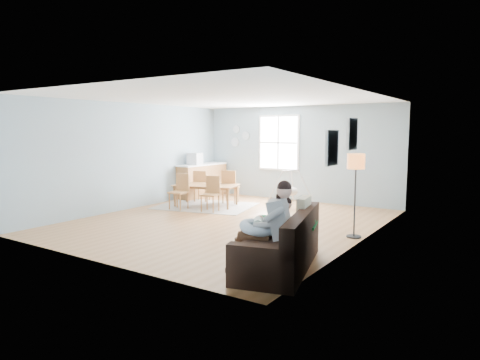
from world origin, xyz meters
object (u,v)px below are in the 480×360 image
Objects in this scene: father at (269,224)px; counter at (202,180)px; storage_cube at (278,246)px; sofa at (282,248)px; dining_table at (206,195)px; floor_lamp at (356,168)px; toddler at (280,218)px; chair_sw at (180,189)px; monitor at (195,159)px; chair_se at (211,192)px; baby_swing at (291,191)px; chair_nw at (201,184)px; chair_ne at (230,185)px.

father is 0.73× the size of counter.
sofa is at bearing -49.86° from storage_cube.
father reaches higher than dining_table.
toddler is at bearing -100.94° from floor_lamp.
monitor reaches higher than chair_sw.
toddler is at bearing -41.11° from storage_cube.
counter reaches higher than chair_se.
monitor reaches higher than father.
chair_se is 0.70× the size of baby_swing.
sofa reaches higher than storage_cube.
toddler is 0.87× the size of chair_sw.
floor_lamp reaches higher than dining_table.
counter reaches higher than baby_swing.
chair_nw is (-4.96, 1.60, -0.81)m from floor_lamp.
storage_cube is 5.06m from dining_table.
chair_nw reaches higher than chair_se.
chair_se is at bearing -39.84° from monitor.
dining_table is 1.68m from monitor.
chair_se reaches higher than dining_table.
dining_table is at bearing 165.91° from floor_lamp.
father is at bearing -44.14° from counter.
chair_nw is 2.27× the size of monitor.
chair_sw is at bearing -67.04° from counter.
chair_nw is at bearing 122.28° from dining_table.
storage_cube is 0.60× the size of chair_ne.
counter is at bearing 133.84° from chair_se.
floor_lamp is 1.25× the size of baby_swing.
chair_nw is at bearing -164.90° from baby_swing.
floor_lamp is 0.87× the size of counter.
chair_ne is (0.86, 0.19, 0.03)m from chair_nw.
counter reaches higher than chair_ne.
toddler is at bearing -39.72° from chair_nw.
sofa is 5.36m from dining_table.
sofa is 2.51× the size of chair_nw.
baby_swing reaches higher than sofa.
chair_nw is 0.70× the size of baby_swing.
chair_se is (0.56, -0.49, 0.21)m from dining_table.
chair_se is at bearing -57.15° from dining_table.
counter is at bearing 115.63° from dining_table.
storage_cube is 0.60× the size of chair_sw.
storage_cube is at bearing 138.89° from toddler.
chair_sw is (-4.27, 2.59, -0.18)m from toddler.
father is 2.40× the size of storage_cube.
toddler is at bearing -47.10° from chair_ne.
chair_se is 2.27m from monitor.
baby_swing is at bearing 50.66° from chair_se.
chair_ne is (-4.10, 1.79, -0.78)m from floor_lamp.
toddler is at bearing 98.86° from father.
dining_table is at bearing 138.81° from chair_se.
sofa is at bearing -64.64° from baby_swing.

